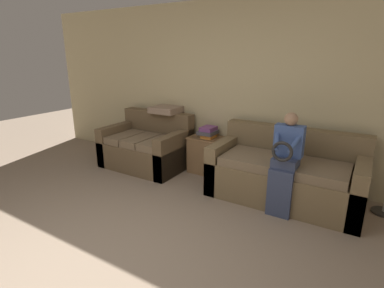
{
  "coord_description": "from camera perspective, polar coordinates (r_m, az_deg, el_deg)",
  "views": [
    {
      "loc": [
        1.78,
        -1.22,
        1.8
      ],
      "look_at": [
        -0.02,
        1.74,
        0.75
      ],
      "focal_mm": 28.0,
      "sensor_mm": 36.0,
      "label": 1
    }
  ],
  "objects": [
    {
      "name": "throw_pillow",
      "position": [
        4.97,
        -4.77,
        6.6
      ],
      "size": [
        0.46,
        0.46,
        0.1
      ],
      "color": "gray",
      "rests_on": "couch_side"
    },
    {
      "name": "ground_plane",
      "position": [
        2.81,
        -20.25,
        -24.2
      ],
      "size": [
        14.0,
        14.0,
        0.0
      ],
      "primitive_type": "plane",
      "color": "gray"
    },
    {
      "name": "wall_back",
      "position": [
        4.55,
        8.2,
        10.06
      ],
      "size": [
        7.55,
        0.06,
        2.55
      ],
      "color": "#C6B789",
      "rests_on": "ground_plane"
    },
    {
      "name": "couch_main",
      "position": [
        4.01,
        17.29,
        -5.57
      ],
      "size": [
        1.84,
        0.89,
        0.88
      ],
      "color": "brown",
      "rests_on": "ground_plane"
    },
    {
      "name": "couch_side",
      "position": [
        5.0,
        -8.52,
        -0.65
      ],
      "size": [
        1.33,
        0.91,
        0.87
      ],
      "color": "brown",
      "rests_on": "ground_plane"
    },
    {
      "name": "side_shelf",
      "position": [
        4.68,
        3.05,
        -1.99
      ],
      "size": [
        0.57,
        0.4,
        0.57
      ],
      "color": "olive",
      "rests_on": "ground_plane"
    },
    {
      "name": "child_left_seated",
      "position": [
        3.55,
        17.32,
        -3.02
      ],
      "size": [
        0.33,
        0.36,
        1.18
      ],
      "color": "#384260",
      "rests_on": "ground_plane"
    },
    {
      "name": "book_stack",
      "position": [
        4.57,
        3.14,
        2.3
      ],
      "size": [
        0.24,
        0.3,
        0.17
      ],
      "color": "orange",
      "rests_on": "side_shelf"
    }
  ]
}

